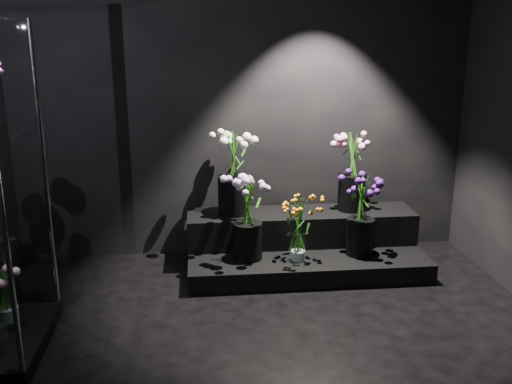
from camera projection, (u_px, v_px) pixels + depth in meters
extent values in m
plane|color=black|center=(272.00, 372.00, 3.43)|extent=(4.00, 4.00, 0.00)
plane|color=black|center=(243.00, 99.00, 4.96)|extent=(4.00, 0.00, 4.00)
plane|color=black|center=(409.00, 334.00, 1.13)|extent=(4.00, 0.00, 4.00)
cube|color=black|center=(305.00, 259.00, 4.89)|extent=(1.99, 0.88, 0.17)
cube|color=black|center=(301.00, 227.00, 5.04)|extent=(1.99, 0.44, 0.28)
cube|color=black|center=(2.00, 341.00, 3.68)|extent=(0.56, 0.93, 0.09)
cylinder|color=white|center=(298.00, 247.00, 4.64)|extent=(0.13, 0.13, 0.23)
cylinder|color=black|center=(248.00, 241.00, 4.66)|extent=(0.24, 0.24, 0.31)
cylinder|color=black|center=(360.00, 237.00, 4.75)|extent=(0.23, 0.23, 0.31)
cylinder|color=black|center=(234.00, 195.00, 4.92)|extent=(0.28, 0.28, 0.33)
cylinder|color=black|center=(352.00, 192.00, 5.02)|extent=(0.25, 0.25, 0.32)
cylinder|color=white|center=(7.00, 303.00, 3.81)|extent=(0.14, 0.14, 0.26)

